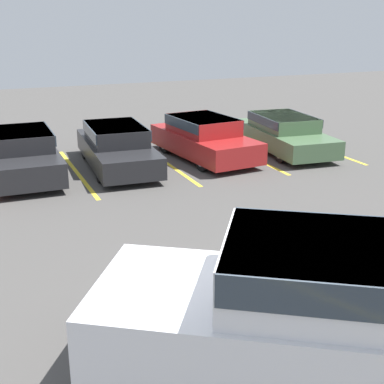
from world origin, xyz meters
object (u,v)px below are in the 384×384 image
Objects in this scene: pickup_truck at (338,318)px; parked_sedan_e at (284,132)px; parked_sedan_b at (22,153)px; parked_sedan_c at (117,145)px; wheel_stop_curb at (197,133)px; parked_sedan_d at (204,137)px.

pickup_truck reaches higher than parked_sedan_e.
parked_sedan_c is (2.68, -0.09, -0.02)m from parked_sedan_b.
parked_sedan_e is at bearing 94.05° from pickup_truck.
parked_sedan_b is 2.24× the size of wheel_stop_curb.
parked_sedan_e reaches higher than wheel_stop_curb.
parked_sedan_b is at bearing -88.40° from parked_sedan_c.
parked_sedan_c is 1.02× the size of parked_sedan_e.
pickup_truck reaches higher than wheel_stop_curb.
parked_sedan_c is 5.66m from parked_sedan_e.
parked_sedan_b reaches higher than parked_sedan_e.
wheel_stop_curb is (4.00, 3.20, -0.60)m from parked_sedan_c.
parked_sedan_d reaches higher than parked_sedan_c.
pickup_truck is 14.55m from wheel_stop_curb.
pickup_truck is 10.70m from parked_sedan_c.
wheel_stop_curb is at bearing -148.99° from parked_sedan_e.
wheel_stop_curb is at bearing 115.91° from parked_sedan_b.
parked_sedan_d is 2.84m from parked_sedan_e.
parked_sedan_c is 5.16m from wheel_stop_curb.
pickup_truck is 1.36× the size of parked_sedan_d.
parked_sedan_e is at bearing 88.86° from parked_sedan_b.
parked_sedan_d is (2.81, -0.04, 0.02)m from parked_sedan_c.
pickup_truck is 1.39× the size of parked_sedan_b.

